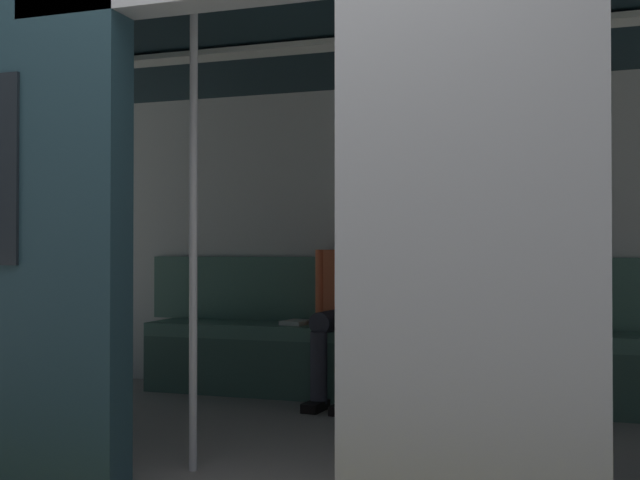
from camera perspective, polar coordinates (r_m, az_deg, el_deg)
train_car at (r=4.04m, az=-0.20°, el=6.22°), size 6.40×2.76×2.20m
bench_seat at (r=5.03m, az=4.16°, el=-7.69°), size 3.20×0.44×0.47m
person_seated at (r=4.99m, az=2.33°, el=-3.97°), size 0.55×0.70×1.20m
handbag at (r=5.01m, az=7.15°, el=-5.46°), size 0.26×0.15×0.17m
book at (r=5.23m, az=-1.74°, el=-6.05°), size 0.18×0.24×0.03m
grab_pole_door at (r=3.47m, az=-9.26°, el=0.26°), size 0.04×0.04×2.06m
grab_pole_far at (r=3.25m, az=3.32°, el=0.32°), size 0.04×0.04×2.06m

